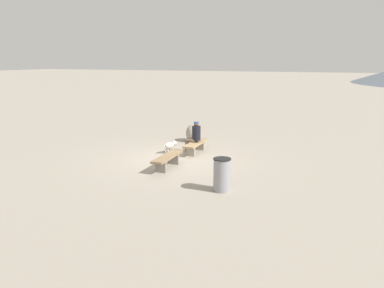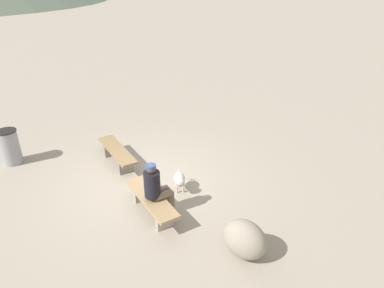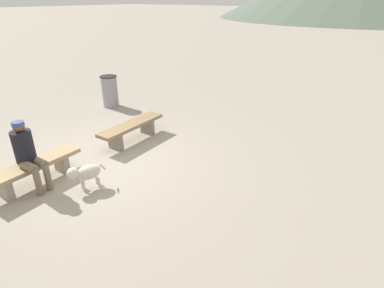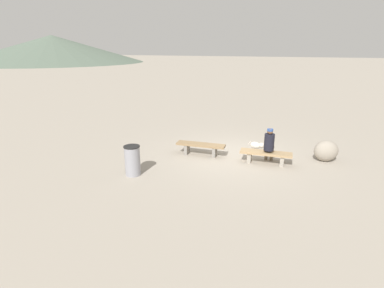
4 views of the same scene
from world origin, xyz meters
name	(u,v)px [view 1 (image 1 of 4)]	position (x,y,z in m)	size (l,w,h in m)	color
ground	(175,160)	(0.00, 0.00, -0.03)	(210.00, 210.00, 0.06)	#9E9384
bench_left	(168,159)	(-1.18, -0.29, 0.32)	(1.82, 0.47, 0.44)	gray
bench_right	(196,145)	(1.19, -0.36, 0.32)	(1.75, 0.50, 0.43)	gray
seated_person	(194,135)	(1.27, -0.28, 0.71)	(0.34, 0.62, 1.25)	black
dog	(170,145)	(0.76, 0.54, 0.32)	(0.63, 0.40, 0.48)	beige
trash_bin	(222,175)	(-2.63, -2.71, 0.48)	(0.50, 0.50, 0.95)	gray
boulder	(192,133)	(3.15, 0.59, 0.38)	(0.60, 0.83, 0.75)	gray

